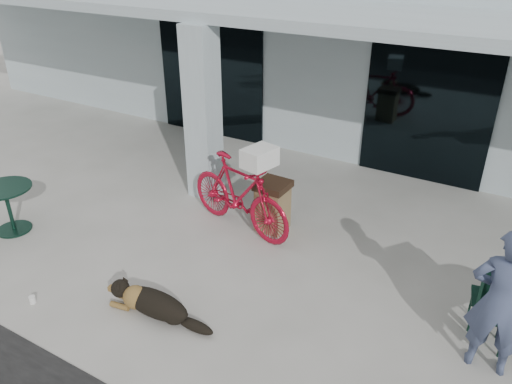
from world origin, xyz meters
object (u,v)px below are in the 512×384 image
Objects in this scene: person at (500,302)px; dog at (155,303)px; cafe_chair_far_b at (489,298)px; cafe_chair_far_a at (507,307)px; cafe_table_near at (9,209)px; trash_receptacle at (273,206)px; bicycle at (239,194)px.

dog is at bearing 13.48° from person.
cafe_chair_far_b reaches higher than dog.
dog is at bearing 150.52° from cafe_chair_far_a.
cafe_table_near is 4.33m from trash_receptacle.
cafe_chair_far_b is at bearing -83.30° from bicycle.
bicycle is 4.17m from person.
person reaches higher than cafe_chair_far_b.
bicycle is 2.50× the size of cafe_table_near.
cafe_chair_far_b is at bearing 18.58° from dog.
cafe_table_near is at bearing -149.03° from trash_receptacle.
person is (4.00, -1.12, 0.27)m from bicycle.
person is 2.12× the size of trash_receptacle.
person is (0.11, -0.67, 0.47)m from cafe_chair_far_b.
cafe_chair_far_b is (3.89, -0.45, -0.20)m from bicycle.
person is (7.24, 0.83, 0.51)m from cafe_table_near.
trash_receptacle is (-3.63, 0.91, -0.09)m from cafe_chair_far_a.
person is at bearing 6.51° from cafe_table_near.
dog is (0.19, -2.36, -0.45)m from bicycle.
bicycle is 4.15m from cafe_chair_far_a.
cafe_chair_far_a is at bearing 15.13° from dog.
bicycle is 3.79m from cafe_table_near.
person is (-0.10, -0.49, 0.39)m from cafe_chair_far_a.
bicycle is at bearing 85.81° from dog.
cafe_chair_far_a reaches higher than cafe_chair_far_b.
cafe_chair_far_b is at bearing -85.35° from person.
bicycle reaches higher than cafe_chair_far_b.
bicycle reaches higher than cafe_chair_far_a.
person reaches higher than bicycle.
trash_receptacle is (-3.53, 1.40, -0.48)m from person.
trash_receptacle is at bearing 75.10° from dog.
cafe_chair_far_a is 0.64m from person.
cafe_chair_far_b is (7.13, 1.50, 0.05)m from cafe_table_near.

